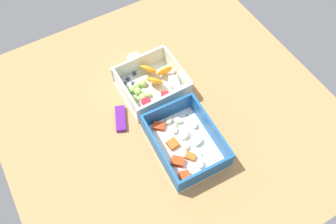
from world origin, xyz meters
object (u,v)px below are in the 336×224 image
(fruit_bowl, at_px, (153,84))
(paper_cup_liner, at_px, (135,59))
(pasta_container, at_px, (185,143))
(candy_bar, at_px, (121,119))

(fruit_bowl, relative_size, paper_cup_liner, 3.93)
(pasta_container, xyz_separation_m, candy_bar, (0.14, 0.10, -0.01))
(pasta_container, height_order, paper_cup_liner, pasta_container)
(pasta_container, bearing_deg, candy_bar, 37.44)
(fruit_bowl, xyz_separation_m, paper_cup_liner, (0.11, -0.00, -0.01))
(fruit_bowl, distance_m, paper_cup_liner, 0.11)
(candy_bar, height_order, paper_cup_liner, paper_cup_liner)
(candy_bar, bearing_deg, fruit_bowl, -69.60)
(pasta_container, distance_m, paper_cup_liner, 0.29)
(candy_bar, bearing_deg, pasta_container, -145.12)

